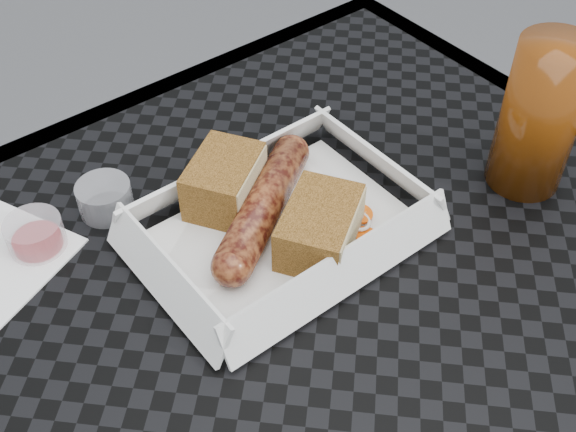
# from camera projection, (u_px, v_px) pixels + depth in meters

# --- Properties ---
(patio_table) EXTENTS (0.80, 0.80, 0.74)m
(patio_table) POSITION_uv_depth(u_px,v_px,m) (331.00, 403.00, 0.61)
(patio_table) COLOR black
(patio_table) RESTS_ON ground
(food_tray) EXTENTS (0.22, 0.15, 0.00)m
(food_tray) POSITION_uv_depth(u_px,v_px,m) (281.00, 232.00, 0.65)
(food_tray) COLOR white
(food_tray) RESTS_ON patio_table
(bratwurst) EXTENTS (0.16, 0.12, 0.03)m
(bratwurst) POSITION_uv_depth(u_px,v_px,m) (264.00, 205.00, 0.64)
(bratwurst) COLOR brown
(bratwurst) RESTS_ON food_tray
(bread_near) EXTENTS (0.09, 0.09, 0.05)m
(bread_near) POSITION_uv_depth(u_px,v_px,m) (224.00, 181.00, 0.66)
(bread_near) COLOR brown
(bread_near) RESTS_ON food_tray
(bread_far) EXTENTS (0.10, 0.09, 0.04)m
(bread_far) POSITION_uv_depth(u_px,v_px,m) (319.00, 227.00, 0.62)
(bread_far) COLOR brown
(bread_far) RESTS_ON food_tray
(veg_garnish) EXTENTS (0.03, 0.03, 0.00)m
(veg_garnish) POSITION_uv_depth(u_px,v_px,m) (352.00, 226.00, 0.65)
(veg_garnish) COLOR #EF570A
(veg_garnish) RESTS_ON food_tray
(condiment_cup_sauce) EXTENTS (0.05, 0.05, 0.03)m
(condiment_cup_sauce) POSITION_uv_depth(u_px,v_px,m) (35.00, 235.00, 0.63)
(condiment_cup_sauce) COLOR maroon
(condiment_cup_sauce) RESTS_ON patio_table
(condiment_cup_empty) EXTENTS (0.05, 0.05, 0.03)m
(condiment_cup_empty) POSITION_uv_depth(u_px,v_px,m) (105.00, 198.00, 0.66)
(condiment_cup_empty) COLOR silver
(condiment_cup_empty) RESTS_ON patio_table
(drink_glass) EXTENTS (0.07, 0.07, 0.15)m
(drink_glass) POSITION_uv_depth(u_px,v_px,m) (540.00, 117.00, 0.65)
(drink_glass) COLOR #592707
(drink_glass) RESTS_ON patio_table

